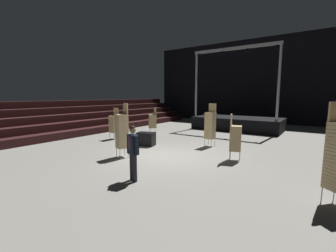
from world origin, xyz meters
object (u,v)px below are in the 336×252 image
Objects in this scene: man_with_tie at (133,150)px; chair_stack_mid_left at (210,125)px; chair_stack_front_right at (114,124)px; chair_stack_mid_right at (122,130)px; chair_stack_mid_centre at (153,121)px; chair_stack_rear_left at (235,138)px; equipment_road_case at (146,139)px; stage_riser at (237,122)px.

man_with_tie is 5.78m from chair_stack_mid_left.
chair_stack_mid_left reaches higher than chair_stack_front_right.
chair_stack_mid_right is (-2.22, -4.05, 0.04)m from chair_stack_mid_left.
chair_stack_front_right is 2.94m from chair_stack_mid_centre.
chair_stack_mid_left is (5.60, 1.49, 0.17)m from chair_stack_front_right.
equipment_road_case is at bearing -105.46° from chair_stack_rear_left.
chair_stack_mid_centre is (0.69, 2.86, -0.04)m from chair_stack_front_right.
chair_stack_rear_left reaches higher than chair_stack_mid_centre.
chair_stack_mid_right reaches higher than equipment_road_case.
chair_stack_mid_centre is at bearing -129.03° from stage_riser.
chair_stack_front_right is 2.85m from equipment_road_case.
chair_stack_mid_left reaches higher than equipment_road_case.
stage_riser is 2.77× the size of chair_stack_mid_right.
chair_stack_front_right reaches higher than chair_stack_mid_centre.
equipment_road_case is at bearing 37.07° from chair_stack_mid_left.
equipment_road_case is (2.77, -0.29, -0.59)m from chair_stack_front_right.
chair_stack_mid_right reaches higher than chair_stack_mid_centre.
chair_stack_mid_left is at bearing -163.80° from chair_stack_front_right.
chair_stack_front_right is 0.85× the size of chair_stack_mid_left.
chair_stack_rear_left is 4.77m from equipment_road_case.
stage_riser is 8.65m from equipment_road_case.
man_with_tie is 8.70m from chair_stack_mid_centre.
chair_stack_mid_centre is at bearing -42.77° from chair_stack_mid_right.
stage_riser is 6.73m from chair_stack_mid_centre.
man_with_tie is 2.87m from chair_stack_mid_right.
man_with_tie is at bearing 163.69° from chair_stack_mid_right.
chair_stack_mid_left is at bearing 32.22° from equipment_road_case.
chair_stack_front_right reaches higher than equipment_road_case.
stage_riser is at bearing -178.24° from chair_stack_rear_left.
chair_stack_front_right is 4.24m from chair_stack_mid_right.
man_with_tie is at bearing -54.09° from equipment_road_case.
chair_stack_mid_left is 1.24× the size of chair_stack_mid_centre.
equipment_road_case is (-2.89, 3.99, -0.63)m from man_with_tie.
man_with_tie is 0.78× the size of chair_stack_mid_left.
chair_stack_mid_right is 2.56× the size of equipment_road_case.
chair_stack_mid_right is 6.05m from chair_stack_mid_centre.
chair_stack_front_right is 7.51m from chair_stack_rear_left.
chair_stack_rear_left is 2.09× the size of equipment_road_case.
chair_stack_mid_centre is 1.99× the size of equipment_road_case.
chair_stack_mid_right is 2.48m from equipment_road_case.
chair_stack_mid_right is at bearing 151.32° from chair_stack_mid_centre.
equipment_road_case is at bearing 158.32° from chair_stack_mid_centre.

